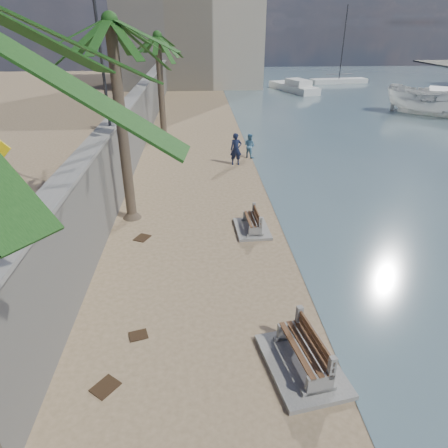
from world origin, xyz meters
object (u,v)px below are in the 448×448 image
sailboat_west (339,81)px  bench_far (252,222)px  person_b (249,144)px  palm_back (157,37)px  person_a (236,147)px  yacht_far (293,88)px  palm_mid (110,23)px  boat_cruiser (433,100)px  yacht_near (440,99)px  bench_near (303,353)px

sailboat_west → bench_far: bearing=-112.4°
bench_far → person_b: person_b is taller
bench_far → person_b: 9.86m
palm_back → sailboat_west: (22.33, 28.01, -6.40)m
person_a → yacht_far: bearing=66.8°
palm_mid → yacht_far: size_ratio=1.03×
bench_far → sailboat_west: 46.59m
person_a → boat_cruiser: 22.74m
palm_mid → yacht_near: palm_mid is taller
palm_mid → boat_cruiser: bearing=39.2°
bench_far → palm_mid: (-5.04, 1.49, 7.19)m
bench_near → boat_cruiser: (18.70, 28.42, 0.97)m
yacht_far → palm_back: bearing=126.9°
bench_far → yacht_near: bearing=49.5°
person_a → person_b: person_a is taller
bench_near → palm_mid: size_ratio=0.31×
palm_back → yacht_near: palm_back is taller
palm_back → sailboat_west: sailboat_west is taller
bench_near → boat_cruiser: 34.04m
yacht_near → yacht_far: 16.27m
bench_far → yacht_near: 36.48m
person_a → sailboat_west: size_ratio=0.22×
person_b → boat_cruiser: boat_cruiser is taller
palm_back → boat_cruiser: size_ratio=2.12×
person_b → yacht_far: size_ratio=0.20×
palm_back → person_a: 9.89m
boat_cruiser → sailboat_west: sailboat_west is taller
bench_near → person_b: size_ratio=1.62×
palm_mid → yacht_far: (14.89, 34.84, -7.19)m
bench_near → person_b: 17.11m
palm_back → boat_cruiser: palm_back is taller
yacht_far → yacht_near: bearing=-140.8°
person_b → yacht_far: person_b is taller
person_b → yacht_near: size_ratio=0.14×
boat_cruiser → yacht_far: size_ratio=0.44×
bench_far → palm_back: size_ratio=0.26×
bench_near → palm_back: palm_back is taller
yacht_near → person_b: bearing=163.7°
bench_near → sailboat_west: bearing=70.9°
bench_far → boat_cruiser: size_ratio=0.55×
palm_back → sailboat_west: bearing=51.4°
yacht_far → person_a: bearing=141.8°
person_a → sailboat_west: sailboat_west is taller
bench_near → bench_far: 7.31m
palm_mid → palm_back: bearing=88.0°
person_b → boat_cruiser: 21.20m
palm_mid → person_a: 10.81m
palm_back → person_a: bearing=-54.7°
person_b → yacht_near: person_b is taller
palm_back → boat_cruiser: 24.90m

